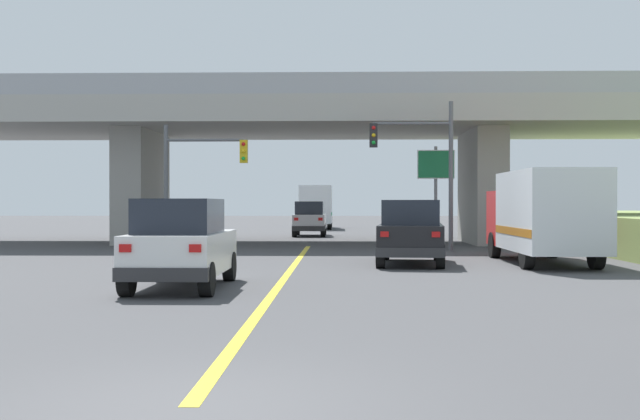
{
  "coord_description": "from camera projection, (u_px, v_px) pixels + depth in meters",
  "views": [
    {
      "loc": [
        1.43,
        -7.29,
        1.92
      ],
      "look_at": [
        0.74,
        19.13,
        1.69
      ],
      "focal_mm": 43.87,
      "sensor_mm": 36.0,
      "label": 1
    }
  ],
  "objects": [
    {
      "name": "sedan_oncoming",
      "position": [
        310.0,
        219.0,
        45.63
      ],
      "size": [
        1.87,
        4.39,
        2.02
      ],
      "color": "silver",
      "rests_on": "ground"
    },
    {
      "name": "ground",
      "position": [
        311.0,
        243.0,
        37.76
      ],
      "size": [
        160.0,
        160.0,
        0.0
      ],
      "primitive_type": "plane",
      "color": "#424244"
    },
    {
      "name": "traffic_signal_farside",
      "position": [
        195.0,
        169.0,
        32.73
      ],
      "size": [
        3.53,
        0.36,
        5.21
      ],
      "color": "#56595E",
      "rests_on": "ground"
    },
    {
      "name": "semi_truck_distant",
      "position": [
        316.0,
        206.0,
        58.42
      ],
      "size": [
        2.33,
        7.29,
        3.19
      ],
      "color": "navy",
      "rests_on": "ground"
    },
    {
      "name": "highway_sign",
      "position": [
        436.0,
        173.0,
        34.51
      ],
      "size": [
        1.64,
        0.17,
        4.43
      ],
      "color": "slate",
      "rests_on": "ground"
    },
    {
      "name": "box_truck",
      "position": [
        544.0,
        215.0,
        24.63
      ],
      "size": [
        2.33,
        7.03,
        2.91
      ],
      "color": "red",
      "rests_on": "ground"
    },
    {
      "name": "traffic_signal_nearside",
      "position": [
        424.0,
        158.0,
        31.53
      ],
      "size": [
        3.38,
        0.36,
        6.03
      ],
      "color": "#56595E",
      "rests_on": "ground"
    },
    {
      "name": "lane_divider_stripe",
      "position": [
        287.0,
        274.0,
        21.03
      ],
      "size": [
        0.2,
        27.38,
        0.01
      ],
      "primitive_type": "cube",
      "color": "yellow",
      "rests_on": "ground"
    },
    {
      "name": "overpass_bridge",
      "position": [
        311.0,
        131.0,
        37.71
      ],
      "size": [
        35.02,
        9.78,
        7.45
      ],
      "color": "#A8A59E",
      "rests_on": "ground"
    },
    {
      "name": "suv_crossing",
      "position": [
        411.0,
        232.0,
        24.48
      ],
      "size": [
        2.42,
        4.7,
        2.02
      ],
      "rotation": [
        0.0,
        0.0,
        -0.1
      ],
      "color": "black",
      "rests_on": "ground"
    },
    {
      "name": "suv_lead",
      "position": [
        182.0,
        244.0,
        17.55
      ],
      "size": [
        1.92,
        4.42,
        2.02
      ],
      "color": "silver",
      "rests_on": "ground"
    }
  ]
}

